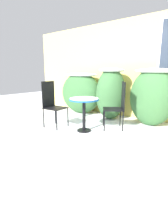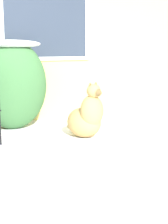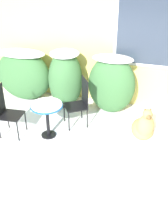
% 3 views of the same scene
% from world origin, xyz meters
% --- Properties ---
extents(ground_plane, '(16.00, 16.00, 0.00)m').
position_xyz_m(ground_plane, '(0.00, 0.00, 0.00)').
color(ground_plane, white).
extents(shrub_right, '(1.04, 0.61, 1.33)m').
position_xyz_m(shrub_right, '(0.29, 1.70, 0.70)').
color(shrub_right, '#386638').
rests_on(shrub_right, ground_plane).
extents(dog, '(0.58, 0.69, 0.77)m').
position_xyz_m(dog, '(1.13, 0.82, 0.28)').
color(dog, tan).
rests_on(dog, ground_plane).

